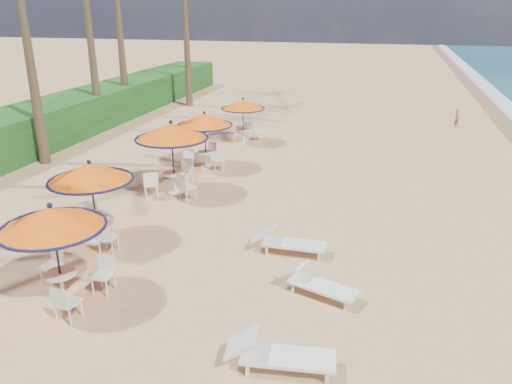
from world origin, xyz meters
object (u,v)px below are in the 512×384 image
station_4 (244,109)px  lounger_near (277,354)px  lounger_far (287,241)px  station_2 (172,140)px  station_3 (205,127)px  station_1 (89,183)px  station_0 (55,230)px  lounger_mid (316,282)px

station_4 → lounger_near: (4.95, -14.98, -1.23)m
lounger_far → station_2: bearing=144.3°
station_3 → lounger_far: size_ratio=1.18×
station_3 → station_4: 4.24m
station_4 → lounger_far: 11.42m
station_2 → station_1: bearing=-98.4°
station_0 → station_3: station_0 is taller
lounger_near → station_0: bearing=162.1°
station_2 → station_3: station_2 is taller
lounger_near → lounger_mid: lounger_near is taller
station_2 → lounger_far: (4.62, -3.34, -1.55)m
lounger_near → lounger_mid: 2.65m
station_4 → lounger_near: size_ratio=1.06×
station_3 → station_4: bearing=85.2°
station_1 → lounger_mid: size_ratio=1.23×
station_1 → lounger_far: (5.21, 0.68, -1.39)m
station_2 → lounger_mid: 7.80m
lounger_near → station_3: bearing=109.7°
station_1 → lounger_mid: bearing=-10.3°
station_0 → station_4: 13.99m
station_4 → lounger_far: station_4 is taller
station_3 → lounger_far: 7.92m
station_3 → lounger_mid: station_3 is taller
station_3 → lounger_near: (5.30, -10.76, -1.35)m
station_2 → station_3: bearing=89.2°
station_1 → station_4: (0.99, 11.22, -0.16)m
lounger_mid → lounger_far: lounger_far is taller
lounger_mid → lounger_far: 2.09m
station_0 → lounger_near: bearing=-11.3°
lounger_near → lounger_far: (-0.73, 4.44, -0.00)m
station_4 → station_2: bearing=-93.2°
station_0 → station_1: 2.92m
station_0 → lounger_mid: size_ratio=1.22×
station_0 → lounger_far: size_ratio=1.20×
station_3 → station_4: size_ratio=1.08×
lounger_far → station_0: bearing=-141.0°
station_4 → lounger_far: size_ratio=1.10×
station_1 → lounger_far: bearing=7.4°
lounger_far → station_1: bearing=-172.5°
lounger_far → lounger_near: bearing=-80.6°
station_1 → station_4: size_ratio=1.10×
lounger_mid → station_4: bearing=132.5°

